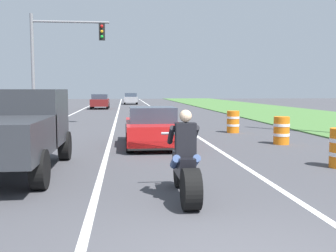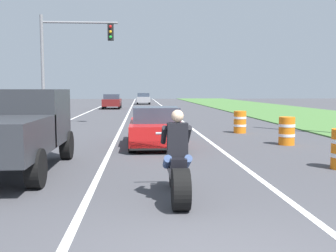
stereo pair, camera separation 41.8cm
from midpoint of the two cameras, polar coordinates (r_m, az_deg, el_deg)
lane_stripe_left_solid at (r=24.57m, az=-16.52°, el=0.47°), size 0.14×120.00×0.01m
lane_stripe_right_solid at (r=24.35m, az=0.40°, el=0.65°), size 0.14×120.00×0.01m
lane_stripe_centre_dashed at (r=24.19m, az=-8.10°, el=0.56°), size 0.14×120.00×0.01m
grass_verge_right at (r=27.43m, az=21.89°, el=0.84°), size 10.00×120.00×0.06m
motorcycle_with_rider at (r=7.07m, az=0.82°, el=-5.98°), size 0.70×2.21×1.62m
sports_car_red at (r=13.93m, az=-3.17°, el=-0.26°), size 1.84×4.30×1.37m
pickup_truck_left_lane_dark_grey at (r=9.98m, az=-22.28°, el=-0.10°), size 2.02×4.80×1.98m
traffic_light_mast_near at (r=22.57m, az=-16.29°, el=10.15°), size 4.20×0.34×6.00m
construction_barrel_mid at (r=14.78m, az=15.26°, el=-0.61°), size 0.58×0.58×1.00m
construction_barrel_far at (r=18.28m, az=8.71°, el=0.61°), size 0.58×0.58×1.00m
distant_car_far_ahead at (r=41.06m, az=-10.06°, el=3.53°), size 1.80×4.00×1.50m
distant_car_further_ahead at (r=53.27m, az=-5.62°, el=3.97°), size 1.80×4.00×1.50m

